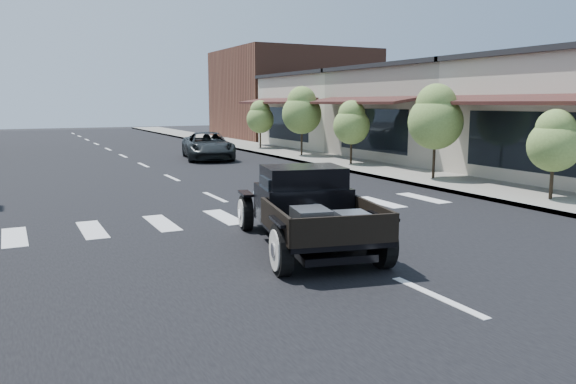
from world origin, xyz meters
name	(u,v)px	position (x,y,z in m)	size (l,w,h in m)	color
ground	(333,251)	(0.00, 0.00, 0.00)	(120.00, 120.00, 0.00)	black
road	(154,170)	(0.00, 15.00, 0.01)	(14.00, 80.00, 0.02)	black
road_markings	(187,185)	(0.00, 10.00, 0.00)	(12.00, 60.00, 0.06)	silver
sidewalk_right	(323,160)	(8.50, 15.00, 0.07)	(3.00, 80.00, 0.15)	gray
storefront_mid	(453,115)	(15.00, 13.00, 2.25)	(10.00, 9.00, 4.50)	#9D9584
storefront_far	(356,112)	(15.00, 22.00, 2.25)	(10.00, 9.00, 4.50)	beige
far_building_right	(293,95)	(15.50, 32.00, 3.50)	(11.00, 10.00, 7.00)	brown
small_tree_a	(553,156)	(8.30, 1.66, 1.38)	(1.48, 1.48, 2.47)	olive
small_tree_b	(435,133)	(8.30, 6.66, 1.80)	(1.97, 1.97, 3.29)	olive
small_tree_c	(351,133)	(8.30, 12.18, 1.52)	(1.64, 1.64, 2.74)	olive
small_tree_d	(302,122)	(8.30, 16.95, 1.87)	(2.07, 2.07, 3.45)	olive
small_tree_e	(260,125)	(8.30, 22.34, 1.54)	(1.67, 1.67, 2.78)	olive
hotrod_pickup	(306,207)	(-0.36, 0.46, 0.83)	(2.24, 4.81, 1.67)	black
second_car	(208,146)	(3.58, 18.29, 0.69)	(2.29, 4.96, 1.38)	black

